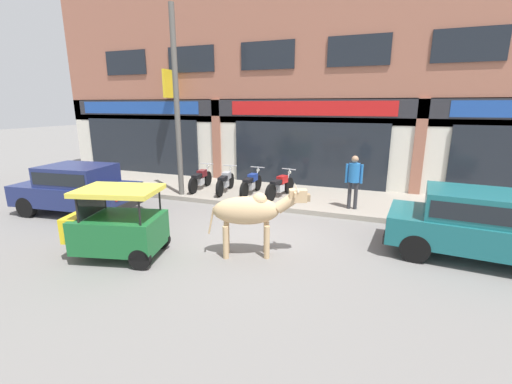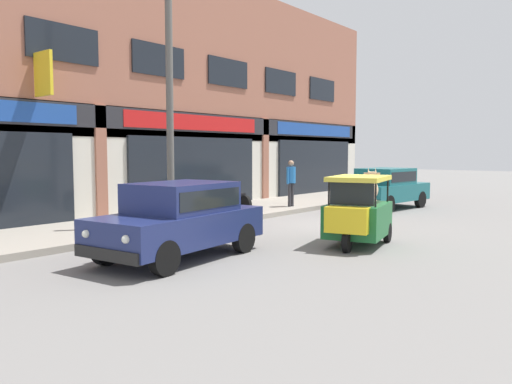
# 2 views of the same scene
# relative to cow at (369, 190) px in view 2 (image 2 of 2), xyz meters

# --- Properties ---
(ground_plane) EXTENTS (90.00, 90.00, 0.00)m
(ground_plane) POSITION_rel_cow_xyz_m (-0.23, 0.99, -1.01)
(ground_plane) COLOR slate
(sidewalk) EXTENTS (19.00, 3.25, 0.15)m
(sidewalk) POSITION_rel_cow_xyz_m (-0.23, 4.82, -0.93)
(sidewalk) COLOR gray
(sidewalk) RESTS_ON ground
(shop_building) EXTENTS (23.00, 1.40, 8.25)m
(shop_building) POSITION_rel_cow_xyz_m (-0.23, 6.70, 2.90)
(shop_building) COLOR #9E604C
(shop_building) RESTS_ON ground
(cow) EXTENTS (2.04, 1.08, 1.61)m
(cow) POSITION_rel_cow_xyz_m (0.00, 0.00, 0.00)
(cow) COLOR tan
(cow) RESTS_ON ground
(car_0) EXTENTS (3.72, 1.92, 1.46)m
(car_0) POSITION_rel_cow_xyz_m (4.46, 1.53, -0.19)
(car_0) COLOR black
(car_0) RESTS_ON ground
(car_1) EXTENTS (3.73, 1.96, 1.46)m
(car_1) POSITION_rel_cow_xyz_m (-5.94, 0.98, -0.19)
(car_1) COLOR black
(car_1) RESTS_ON ground
(auto_rickshaw) EXTENTS (2.14, 1.54, 1.52)m
(auto_rickshaw) POSITION_rel_cow_xyz_m (-2.64, -1.06, -0.35)
(auto_rickshaw) COLOR black
(auto_rickshaw) RESTS_ON ground
(motorcycle_0) EXTENTS (0.52, 1.81, 0.88)m
(motorcycle_0) POSITION_rel_cow_xyz_m (-3.69, 4.34, -0.47)
(motorcycle_0) COLOR black
(motorcycle_0) RESTS_ON sidewalk
(motorcycle_1) EXTENTS (0.52, 1.81, 0.88)m
(motorcycle_1) POSITION_rel_cow_xyz_m (-2.67, 4.30, -0.47)
(motorcycle_1) COLOR black
(motorcycle_1) RESTS_ON sidewalk
(motorcycle_2) EXTENTS (0.52, 1.81, 0.88)m
(motorcycle_2) POSITION_rel_cow_xyz_m (-1.69, 4.31, -0.47)
(motorcycle_2) COLOR black
(motorcycle_2) RESTS_ON sidewalk
(motorcycle_3) EXTENTS (0.65, 1.79, 0.88)m
(motorcycle_3) POSITION_rel_cow_xyz_m (-0.66, 4.35, -0.47)
(motorcycle_3) COLOR black
(motorcycle_3) RESTS_ON sidewalk
(pedestrian) EXTENTS (0.50, 0.32, 1.60)m
(pedestrian) POSITION_rel_cow_xyz_m (1.75, 3.81, 0.13)
(pedestrian) COLOR #2D2D33
(pedestrian) RESTS_ON sidewalk
(utility_pole) EXTENTS (0.18, 0.18, 6.07)m
(utility_pole) POSITION_rel_cow_xyz_m (-3.97, 3.49, 2.18)
(utility_pole) COLOR #595651
(utility_pole) RESTS_ON sidewalk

